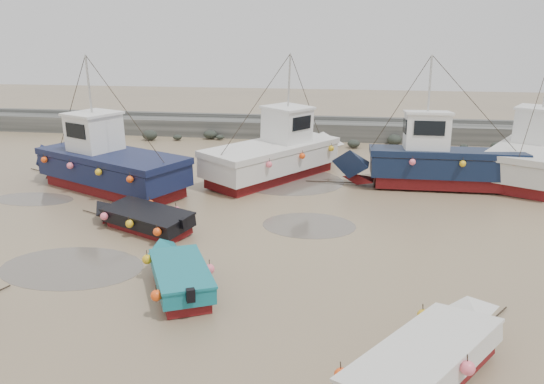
{
  "coord_description": "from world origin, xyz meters",
  "views": [
    {
      "loc": [
        5.52,
        -15.73,
        7.01
      ],
      "look_at": [
        2.32,
        3.19,
        1.4
      ],
      "focal_mm": 35.0,
      "sensor_mm": 36.0,
      "label": 1
    }
  ],
  "objects": [
    {
      "name": "person",
      "position": [
        -6.02,
        7.93,
        0.0
      ],
      "size": [
        0.7,
        0.47,
        1.91
      ],
      "primitive_type": "imported",
      "rotation": [
        0.0,
        0.0,
        3.16
      ],
      "color": "#151834",
      "rests_on": "ground"
    },
    {
      "name": "cabin_boat_2",
      "position": [
        8.96,
        10.08,
        1.33
      ],
      "size": [
        10.26,
        3.13,
        6.22
      ],
      "rotation": [
        0.0,
        0.0,
        1.59
      ],
      "color": "maroon",
      "rests_on": "ground"
    },
    {
      "name": "puddle_d",
      "position": [
        2.08,
        10.0,
        0.0
      ],
      "size": [
        5.49,
        5.49,
        0.01
      ],
      "primitive_type": "cylinder",
      "color": "#5C554B",
      "rests_on": "ground"
    },
    {
      "name": "cabin_boat_3",
      "position": [
        14.27,
        12.53,
        1.32
      ],
      "size": [
        6.59,
        10.23,
        6.22
      ],
      "rotation": [
        0.0,
        0.0,
        -0.45
      ],
      "color": "maroon",
      "rests_on": "ground"
    },
    {
      "name": "dinghy_2",
      "position": [
        0.52,
        -2.36,
        0.56
      ],
      "size": [
        3.11,
        5.0,
        1.43
      ],
      "rotation": [
        0.0,
        0.0,
        0.49
      ],
      "color": "maroon",
      "rests_on": "ground"
    },
    {
      "name": "puddle_b",
      "position": [
        3.71,
        3.61,
        0.0
      ],
      "size": [
        3.64,
        3.64,
        0.01
      ],
      "primitive_type": "cylinder",
      "color": "#5C554B",
      "rests_on": "ground"
    },
    {
      "name": "puddle_a",
      "position": [
        -3.33,
        -1.55,
        0.0
      ],
      "size": [
        4.63,
        4.63,
        0.01
      ],
      "primitive_type": "cylinder",
      "color": "#5C554B",
      "rests_on": "ground"
    },
    {
      "name": "ground",
      "position": [
        0.0,
        0.0,
        0.0
      ],
      "size": [
        120.0,
        120.0,
        0.0
      ],
      "primitive_type": "plane",
      "color": "#947E5A",
      "rests_on": "ground"
    },
    {
      "name": "seawall",
      "position": [
        0.05,
        21.99,
        0.63
      ],
      "size": [
        60.0,
        4.92,
        1.5
      ],
      "color": "#62625E",
      "rests_on": "ground"
    },
    {
      "name": "puddle_c",
      "position": [
        -8.9,
        4.98,
        0.0
      ],
      "size": [
        3.72,
        3.72,
        0.01
      ],
      "primitive_type": "cylinder",
      "color": "#5C554B",
      "rests_on": "ground"
    },
    {
      "name": "dinghy_4",
      "position": [
        -2.5,
        2.15,
        0.55
      ],
      "size": [
        5.65,
        3.3,
        1.43
      ],
      "rotation": [
        0.0,
        0.0,
        1.12
      ],
      "color": "maroon",
      "rests_on": "ground"
    },
    {
      "name": "cabin_boat_0",
      "position": [
        -6.48,
        7.16,
        1.31
      ],
      "size": [
        10.62,
        6.55,
        6.22
      ],
      "rotation": [
        0.0,
        0.0,
        1.11
      ],
      "color": "maroon",
      "rests_on": "ground"
    },
    {
      "name": "dinghy_3",
      "position": [
        7.33,
        -5.4,
        0.54
      ],
      "size": [
        4.39,
        5.85,
        1.43
      ],
      "rotation": [
        0.0,
        0.0,
        -0.6
      ],
      "color": "maroon",
      "rests_on": "ground"
    },
    {
      "name": "cabin_boat_1",
      "position": [
        1.44,
        10.77,
        1.31
      ],
      "size": [
        7.11,
        10.08,
        6.22
      ],
      "rotation": [
        0.0,
        0.0,
        -0.56
      ],
      "color": "maroon",
      "rests_on": "ground"
    }
  ]
}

